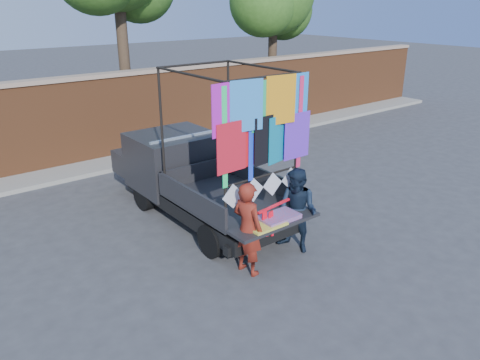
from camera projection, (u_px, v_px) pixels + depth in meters
ground at (263, 238)px, 9.69m from camera, size 90.00×90.00×0.00m
brick_wall at (115, 115)px, 14.36m from camera, size 30.00×0.45×2.61m
curb at (129, 160)px, 14.30m from camera, size 30.00×1.20×0.12m
pickup_truck at (187, 175)px, 10.75m from camera, size 2.17×5.45×3.43m
woman at (248, 229)px, 8.21m from camera, size 0.52×0.69×1.73m
man at (297, 211)px, 8.98m from camera, size 0.83×0.95×1.68m
streamer_bundle at (270, 216)px, 8.50m from camera, size 0.86×0.16×0.60m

